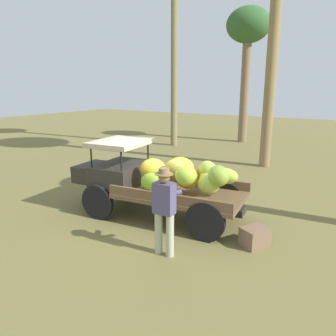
{
  "coord_description": "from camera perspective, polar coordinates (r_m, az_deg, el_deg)",
  "views": [
    {
      "loc": [
        -4.37,
        6.34,
        3.2
      ],
      "look_at": [
        -0.31,
        -0.06,
        1.29
      ],
      "focal_mm": 34.52,
      "sensor_mm": 36.0,
      "label": 1
    }
  ],
  "objects": [
    {
      "name": "ground_plane",
      "position": [
        8.34,
        -2.01,
        -8.46
      ],
      "size": [
        60.0,
        60.0,
        0.0
      ],
      "primitive_type": "plane",
      "color": "olive"
    },
    {
      "name": "truck",
      "position": [
        8.02,
        -2.19,
        -2.04
      ],
      "size": [
        4.58,
        2.18,
        1.88
      ],
      "rotation": [
        0.0,
        0.0,
        0.12
      ],
      "color": "#2E2A25",
      "rests_on": "ground"
    },
    {
      "name": "farmer",
      "position": [
        6.17,
        -0.66,
        -6.8
      ],
      "size": [
        0.53,
        0.46,
        1.75
      ],
      "rotation": [
        0.0,
        0.0,
        -1.53
      ],
      "color": "#B6BA9A",
      "rests_on": "ground"
    },
    {
      "name": "wooden_crate",
      "position": [
        7.04,
        15.1,
        -11.64
      ],
      "size": [
        0.62,
        0.68,
        0.4
      ],
      "primitive_type": "cube",
      "rotation": [
        0.0,
        0.0,
        1.08
      ],
      "color": "#7F6149",
      "rests_on": "ground"
    },
    {
      "name": "forest_tree_1",
      "position": [
        20.02,
        13.93,
        22.17
      ],
      "size": [
        2.45,
        2.45,
        7.54
      ],
      "color": "#82684F",
      "rests_on": "ground"
    }
  ]
}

